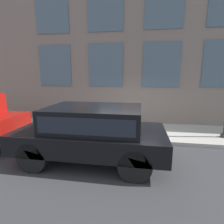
# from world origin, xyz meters

# --- Properties ---
(ground_plane) EXTENTS (80.00, 80.00, 0.00)m
(ground_plane) POSITION_xyz_m (0.00, 0.00, 0.00)
(ground_plane) COLOR #38383A
(sidewalk) EXTENTS (2.63, 60.00, 0.14)m
(sidewalk) POSITION_xyz_m (1.31, 0.00, 0.07)
(sidewalk) COLOR #B2ADA3
(sidewalk) RESTS_ON ground_plane
(building_facade) EXTENTS (0.33, 40.00, 10.10)m
(building_facade) POSITION_xyz_m (2.77, -0.00, 5.06)
(building_facade) COLOR gray
(building_facade) RESTS_ON ground_plane
(fire_hydrant) EXTENTS (0.27, 0.40, 0.66)m
(fire_hydrant) POSITION_xyz_m (0.52, 0.29, 0.47)
(fire_hydrant) COLOR gold
(fire_hydrant) RESTS_ON sidewalk
(person) EXTENTS (0.30, 0.20, 1.25)m
(person) POSITION_xyz_m (1.03, 1.16, 0.89)
(person) COLOR #232328
(person) RESTS_ON sidewalk
(parked_truck_black_near) EXTENTS (2.09, 4.27, 1.63)m
(parked_truck_black_near) POSITION_xyz_m (-1.50, 0.92, 0.96)
(parked_truck_black_near) COLOR black
(parked_truck_black_near) RESTS_ON ground_plane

